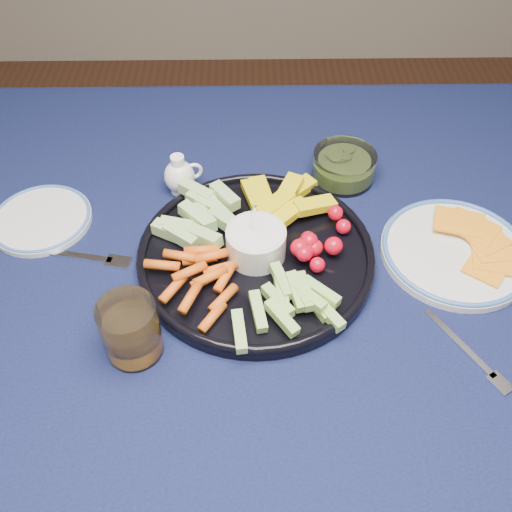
{
  "coord_description": "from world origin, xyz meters",
  "views": [
    {
      "loc": [
        -0.11,
        -0.6,
        1.44
      ],
      "look_at": [
        -0.1,
        0.01,
        0.76
      ],
      "focal_mm": 40.0,
      "sensor_mm": 36.0,
      "label": 1
    }
  ],
  "objects_px": {
    "creamer_pitcher": "(180,176)",
    "cheese_plate": "(456,250)",
    "juice_tumbler": "(131,332)",
    "side_plate_extra": "(41,219)",
    "pickle_bowl": "(344,167)",
    "crudite_platter": "(254,251)",
    "dining_table": "(314,298)"
  },
  "relations": [
    {
      "from": "cheese_plate",
      "to": "side_plate_extra",
      "type": "height_order",
      "value": "cheese_plate"
    },
    {
      "from": "creamer_pitcher",
      "to": "side_plate_extra",
      "type": "xyz_separation_m",
      "value": [
        -0.23,
        -0.08,
        -0.03
      ]
    },
    {
      "from": "dining_table",
      "to": "side_plate_extra",
      "type": "bearing_deg",
      "value": 167.41
    },
    {
      "from": "pickle_bowl",
      "to": "juice_tumbler",
      "type": "relative_size",
      "value": 1.21
    },
    {
      "from": "dining_table",
      "to": "creamer_pitcher",
      "type": "bearing_deg",
      "value": 141.78
    },
    {
      "from": "dining_table",
      "to": "juice_tumbler",
      "type": "height_order",
      "value": "juice_tumbler"
    },
    {
      "from": "cheese_plate",
      "to": "creamer_pitcher",
      "type": "bearing_deg",
      "value": 159.87
    },
    {
      "from": "creamer_pitcher",
      "to": "side_plate_extra",
      "type": "bearing_deg",
      "value": -161.32
    },
    {
      "from": "dining_table",
      "to": "cheese_plate",
      "type": "relative_size",
      "value": 6.97
    },
    {
      "from": "creamer_pitcher",
      "to": "cheese_plate",
      "type": "height_order",
      "value": "creamer_pitcher"
    },
    {
      "from": "crudite_platter",
      "to": "cheese_plate",
      "type": "height_order",
      "value": "crudite_platter"
    },
    {
      "from": "juice_tumbler",
      "to": "creamer_pitcher",
      "type": "bearing_deg",
      "value": 83.19
    },
    {
      "from": "dining_table",
      "to": "pickle_bowl",
      "type": "height_order",
      "value": "pickle_bowl"
    },
    {
      "from": "creamer_pitcher",
      "to": "pickle_bowl",
      "type": "height_order",
      "value": "creamer_pitcher"
    },
    {
      "from": "dining_table",
      "to": "side_plate_extra",
      "type": "relative_size",
      "value": 9.8
    },
    {
      "from": "dining_table",
      "to": "creamer_pitcher",
      "type": "xyz_separation_m",
      "value": [
        -0.23,
        0.18,
        0.12
      ]
    },
    {
      "from": "creamer_pitcher",
      "to": "crudite_platter",
      "type": "bearing_deg",
      "value": -53.11
    },
    {
      "from": "juice_tumbler",
      "to": "side_plate_extra",
      "type": "relative_size",
      "value": 0.56
    },
    {
      "from": "pickle_bowl",
      "to": "dining_table",
      "type": "bearing_deg",
      "value": -106.48
    },
    {
      "from": "cheese_plate",
      "to": "juice_tumbler",
      "type": "xyz_separation_m",
      "value": [
        -0.5,
        -0.17,
        0.03
      ]
    },
    {
      "from": "cheese_plate",
      "to": "side_plate_extra",
      "type": "relative_size",
      "value": 1.41
    },
    {
      "from": "creamer_pitcher",
      "to": "pickle_bowl",
      "type": "distance_m",
      "value": 0.3
    },
    {
      "from": "juice_tumbler",
      "to": "side_plate_extra",
      "type": "xyz_separation_m",
      "value": [
        -0.19,
        0.26,
        -0.03
      ]
    },
    {
      "from": "side_plate_extra",
      "to": "pickle_bowl",
      "type": "bearing_deg",
      "value": 11.69
    },
    {
      "from": "juice_tumbler",
      "to": "side_plate_extra",
      "type": "bearing_deg",
      "value": 126.69
    },
    {
      "from": "crudite_platter",
      "to": "pickle_bowl",
      "type": "distance_m",
      "value": 0.26
    },
    {
      "from": "creamer_pitcher",
      "to": "dining_table",
      "type": "bearing_deg",
      "value": -38.22
    },
    {
      "from": "creamer_pitcher",
      "to": "cheese_plate",
      "type": "relative_size",
      "value": 0.32
    },
    {
      "from": "cheese_plate",
      "to": "side_plate_extra",
      "type": "bearing_deg",
      "value": 172.75
    },
    {
      "from": "creamer_pitcher",
      "to": "juice_tumbler",
      "type": "xyz_separation_m",
      "value": [
        -0.04,
        -0.34,
        0.01
      ]
    },
    {
      "from": "crudite_platter",
      "to": "creamer_pitcher",
      "type": "bearing_deg",
      "value": 126.89
    },
    {
      "from": "pickle_bowl",
      "to": "crudite_platter",
      "type": "bearing_deg",
      "value": -129.18
    }
  ]
}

